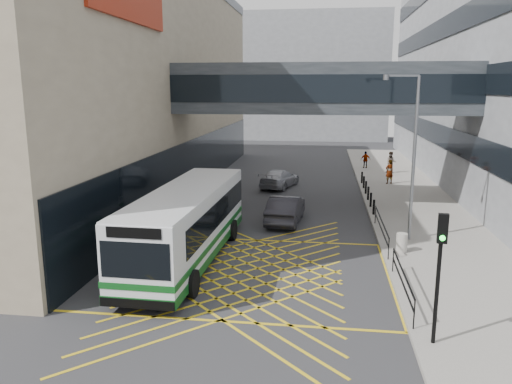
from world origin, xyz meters
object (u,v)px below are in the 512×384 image
at_px(pedestrian_b, 391,162).
at_px(litter_bin, 402,243).
at_px(pedestrian_a, 389,172).
at_px(car_silver, 279,178).
at_px(bus, 188,222).
at_px(street_lamp, 411,148).
at_px(car_white, 190,220).
at_px(traffic_light, 440,260).
at_px(pedestrian_c, 366,160).
at_px(car_dark, 286,209).

bearing_deg(pedestrian_b, litter_bin, -92.76).
bearing_deg(pedestrian_a, car_silver, -14.68).
bearing_deg(bus, street_lamp, 23.14).
relative_size(car_white, traffic_light, 1.22).
distance_m(litter_bin, pedestrian_a, 17.00).
bearing_deg(traffic_light, pedestrian_c, 96.51).
bearing_deg(car_dark, pedestrian_c, -102.40).
relative_size(street_lamp, pedestrian_c, 5.14).
bearing_deg(pedestrian_a, pedestrian_c, -107.68).
height_order(car_dark, pedestrian_b, pedestrian_b).
distance_m(street_lamp, pedestrian_c, 22.82).
bearing_deg(car_white, bus, 105.92).
bearing_deg(bus, car_dark, 62.63).
distance_m(car_silver, pedestrian_b, 11.53).
bearing_deg(bus, traffic_light, -34.15).
distance_m(pedestrian_b, pedestrian_c, 3.23).
bearing_deg(bus, litter_bin, 13.09).
bearing_deg(car_silver, pedestrian_a, -152.64).
distance_m(litter_bin, pedestrian_b, 22.10).
relative_size(car_dark, car_silver, 1.06).
height_order(pedestrian_b, pedestrian_c, pedestrian_b).
xyz_separation_m(bus, traffic_light, (9.22, -6.61, 1.02)).
bearing_deg(pedestrian_b, traffic_light, -91.72).
height_order(car_white, street_lamp, street_lamp).
relative_size(car_white, car_dark, 0.97).
xyz_separation_m(car_white, street_lamp, (11.01, 0.10, 3.94)).
relative_size(car_white, car_silver, 1.03).
height_order(litter_bin, pedestrian_b, pedestrian_b).
distance_m(traffic_light, pedestrian_b, 30.70).
height_order(traffic_light, pedestrian_b, traffic_light).
bearing_deg(street_lamp, pedestrian_c, 77.80).
bearing_deg(litter_bin, car_silver, 114.93).
distance_m(car_white, pedestrian_c, 25.03).
xyz_separation_m(bus, street_lamp, (10.01, 3.97, 2.98)).
relative_size(car_white, pedestrian_a, 2.58).
relative_size(bus, car_silver, 2.46).
height_order(car_white, pedestrian_c, pedestrian_c).
bearing_deg(car_dark, car_silver, -78.29).
bearing_deg(traffic_light, car_white, 141.71).
distance_m(car_white, litter_bin, 10.70).
xyz_separation_m(litter_bin, pedestrian_c, (0.23, 24.52, 0.35)).
bearing_deg(pedestrian_a, car_white, 24.35).
xyz_separation_m(litter_bin, pedestrian_b, (2.23, 21.98, 0.50)).
height_order(car_dark, litter_bin, car_dark).
xyz_separation_m(car_dark, litter_bin, (5.73, -4.94, -0.19)).
bearing_deg(litter_bin, bus, -168.41).
distance_m(car_white, traffic_light, 14.78).
height_order(car_white, traffic_light, traffic_light).
relative_size(street_lamp, pedestrian_b, 4.27).
height_order(car_white, litter_bin, car_white).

